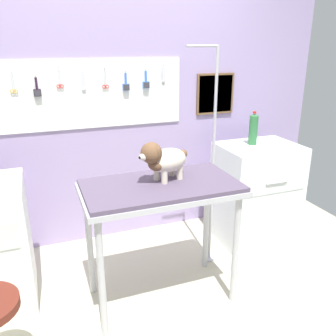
{
  "coord_description": "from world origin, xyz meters",
  "views": [
    {
      "loc": [
        -0.68,
        -1.81,
        1.74
      ],
      "look_at": [
        0.09,
        0.21,
        0.99
      ],
      "focal_mm": 38.42,
      "sensor_mm": 36.0,
      "label": 1
    }
  ],
  "objects_px": {
    "grooming_arm": "(212,169)",
    "dog": "(163,159)",
    "cabinet_right": "(256,193)",
    "soda_bottle": "(253,129)",
    "grooming_table": "(161,197)"
  },
  "relations": [
    {
      "from": "grooming_table",
      "to": "cabinet_right",
      "type": "distance_m",
      "value": 1.23
    },
    {
      "from": "grooming_table",
      "to": "cabinet_right",
      "type": "relative_size",
      "value": 1.15
    },
    {
      "from": "grooming_table",
      "to": "soda_bottle",
      "type": "xyz_separation_m",
      "value": [
        1.04,
        0.54,
        0.26
      ]
    },
    {
      "from": "grooming_table",
      "to": "dog",
      "type": "bearing_deg",
      "value": 52.34
    },
    {
      "from": "grooming_table",
      "to": "cabinet_right",
      "type": "height_order",
      "value": "cabinet_right"
    },
    {
      "from": "grooming_arm",
      "to": "grooming_table",
      "type": "bearing_deg",
      "value": -150.16
    },
    {
      "from": "cabinet_right",
      "to": "soda_bottle",
      "type": "xyz_separation_m",
      "value": [
        -0.05,
        0.05,
        0.59
      ]
    },
    {
      "from": "dog",
      "to": "soda_bottle",
      "type": "xyz_separation_m",
      "value": [
        1.01,
        0.5,
        0.01
      ]
    },
    {
      "from": "grooming_table",
      "to": "dog",
      "type": "xyz_separation_m",
      "value": [
        0.03,
        0.04,
        0.25
      ]
    },
    {
      "from": "grooming_arm",
      "to": "dog",
      "type": "xyz_separation_m",
      "value": [
        -0.5,
        -0.26,
        0.22
      ]
    },
    {
      "from": "dog",
      "to": "soda_bottle",
      "type": "relative_size",
      "value": 1.3
    },
    {
      "from": "grooming_arm",
      "to": "cabinet_right",
      "type": "xyz_separation_m",
      "value": [
        0.56,
        0.18,
        -0.36
      ]
    },
    {
      "from": "grooming_arm",
      "to": "dog",
      "type": "distance_m",
      "value": 0.6
    },
    {
      "from": "dog",
      "to": "cabinet_right",
      "type": "height_order",
      "value": "dog"
    },
    {
      "from": "grooming_arm",
      "to": "soda_bottle",
      "type": "distance_m",
      "value": 0.61
    }
  ]
}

